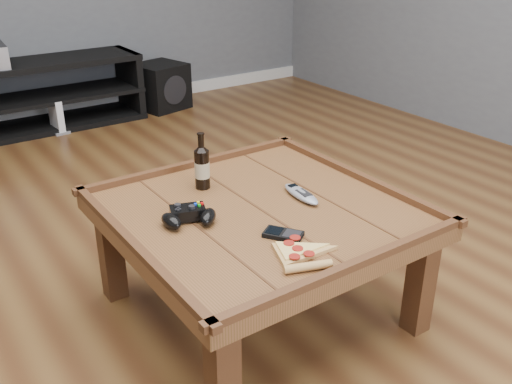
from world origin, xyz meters
TOP-DOWN VIEW (x-y plane):
  - ground at (0.00, 0.00)m, footprint 6.00×6.00m
  - baseboard at (0.00, 2.99)m, footprint 5.00×0.02m
  - coffee_table at (0.00, 0.00)m, footprint 1.03×1.03m
  - media_console at (0.00, 2.75)m, footprint 1.40×0.45m
  - beer_bottle at (-0.08, 0.27)m, footprint 0.06×0.06m
  - game_controller at (-0.26, 0.05)m, footprint 0.20×0.17m
  - pizza_slice at (-0.09, -0.34)m, footprint 0.24×0.30m
  - smartphone at (-0.05, -0.21)m, footprint 0.13×0.14m
  - remote_control at (0.18, -0.01)m, footprint 0.08×0.21m
  - subwoofer at (0.92, 2.72)m, footprint 0.44×0.44m
  - game_console at (0.02, 2.60)m, footprint 0.12×0.20m

SIDE VIEW (x-z plane):
  - ground at x=0.00m, z-range 0.00..0.00m
  - baseboard at x=0.00m, z-range 0.00..0.10m
  - game_console at x=0.02m, z-range -0.01..0.23m
  - subwoofer at x=0.92m, z-range 0.00..0.37m
  - media_console at x=0.00m, z-range 0.00..0.50m
  - coffee_table at x=0.00m, z-range 0.15..0.63m
  - smartphone at x=-0.05m, z-range 0.45..0.47m
  - pizza_slice at x=-0.09m, z-range 0.45..0.47m
  - remote_control at x=0.18m, z-range 0.45..0.48m
  - game_controller at x=-0.26m, z-range 0.45..0.51m
  - beer_bottle at x=-0.08m, z-range 0.43..0.65m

